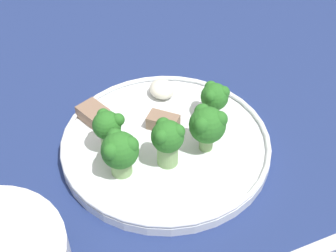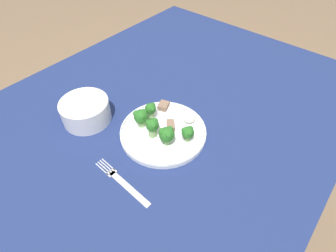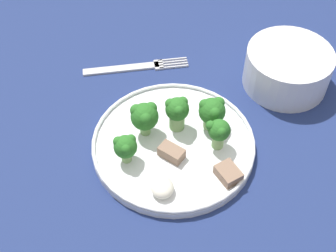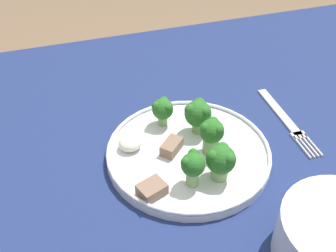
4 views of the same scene
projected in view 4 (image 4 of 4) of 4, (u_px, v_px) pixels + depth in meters
table at (175, 232)px, 0.60m from camera, size 1.40×1.00×0.74m
dinner_plate at (188, 152)px, 0.60m from camera, size 0.25×0.25×0.02m
fork at (286, 120)px, 0.67m from camera, size 0.03×0.19×0.00m
broccoli_floret_near_rim_left at (192, 164)px, 0.52m from camera, size 0.03×0.03×0.05m
broccoli_floret_center_left at (198, 113)px, 0.61m from camera, size 0.04×0.04×0.06m
broccoli_floret_back_left at (221, 160)px, 0.53m from camera, size 0.04×0.04×0.05m
broccoli_floret_front_left at (212, 133)px, 0.57m from camera, size 0.04×0.04×0.06m
broccoli_floret_center_back at (163, 109)px, 0.63m from camera, size 0.04×0.03×0.05m
meat_slice_front_slice at (152, 189)px, 0.52m from camera, size 0.04×0.04×0.02m
meat_slice_middle_slice at (172, 147)px, 0.59m from camera, size 0.04×0.04×0.02m
sauce_dollop at (130, 143)px, 0.59m from camera, size 0.04×0.03×0.02m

